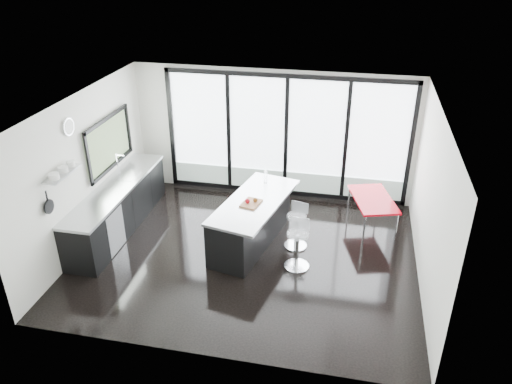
% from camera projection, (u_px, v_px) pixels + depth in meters
% --- Properties ---
extents(floor, '(6.00, 5.00, 0.00)m').
position_uv_depth(floor, '(247.00, 255.00, 9.09)').
color(floor, black).
rests_on(floor, ground).
extents(ceiling, '(6.00, 5.00, 0.00)m').
position_uv_depth(ceiling, '(246.00, 107.00, 7.80)').
color(ceiling, white).
rests_on(ceiling, wall_back).
extents(wall_back, '(6.00, 0.09, 2.80)m').
position_uv_depth(wall_back, '(285.00, 142.00, 10.60)').
color(wall_back, silver).
rests_on(wall_back, ground).
extents(wall_front, '(6.00, 0.00, 2.80)m').
position_uv_depth(wall_front, '(203.00, 274.00, 6.27)').
color(wall_front, silver).
rests_on(wall_front, ground).
extents(wall_left, '(0.26, 5.00, 2.80)m').
position_uv_depth(wall_left, '(92.00, 157.00, 9.15)').
color(wall_left, silver).
rests_on(wall_left, ground).
extents(wall_right, '(0.00, 5.00, 2.80)m').
position_uv_depth(wall_right, '(431.00, 204.00, 7.90)').
color(wall_right, silver).
rests_on(wall_right, ground).
extents(counter_cabinets, '(0.69, 3.24, 1.36)m').
position_uv_depth(counter_cabinets, '(118.00, 207.00, 9.71)').
color(counter_cabinets, black).
rests_on(counter_cabinets, floor).
extents(island, '(1.39, 2.39, 1.19)m').
position_uv_depth(island, '(251.00, 221.00, 9.26)').
color(island, black).
rests_on(island, floor).
extents(bar_stool_near, '(0.47, 0.47, 0.70)m').
position_uv_depth(bar_stool_near, '(297.00, 250.00, 8.60)').
color(bar_stool_near, silver).
rests_on(bar_stool_near, floor).
extents(bar_stool_far, '(0.51, 0.51, 0.67)m').
position_uv_depth(bar_stool_far, '(296.00, 231.00, 9.18)').
color(bar_stool_far, silver).
rests_on(bar_stool_far, floor).
extents(red_table, '(1.04, 1.40, 0.67)m').
position_uv_depth(red_table, '(371.00, 213.00, 9.77)').
color(red_table, '#AA030F').
rests_on(red_table, floor).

